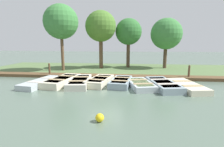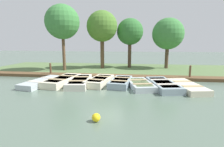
{
  "view_description": "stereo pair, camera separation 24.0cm",
  "coord_description": "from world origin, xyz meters",
  "px_view_note": "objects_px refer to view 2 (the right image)",
  "views": [
    {
      "loc": [
        11.65,
        1.79,
        2.66
      ],
      "look_at": [
        0.5,
        0.52,
        0.65
      ],
      "focal_mm": 28.0,
      "sensor_mm": 36.0,
      "label": 1
    },
    {
      "loc": [
        11.62,
        2.03,
        2.66
      ],
      "look_at": [
        0.5,
        0.52,
        0.65
      ],
      "focal_mm": 28.0,
      "sensor_mm": 36.0,
      "label": 2
    }
  ],
  "objects_px": {
    "rowboat_6": "(163,85)",
    "mooring_post_far": "(190,73)",
    "rowboat_1": "(62,80)",
    "mooring_post_near": "(51,70)",
    "rowboat_5": "(140,84)",
    "park_tree_right": "(168,34)",
    "rowboat_2": "(80,82)",
    "buoy": "(96,118)",
    "park_tree_center": "(130,32)",
    "rowboat_7": "(187,86)",
    "rowboat_3": "(100,81)",
    "park_tree_left": "(102,27)",
    "rowboat_0": "(42,82)",
    "rowboat_4": "(121,82)",
    "park_tree_far_left": "(62,22)"
  },
  "relations": [
    {
      "from": "rowboat_0",
      "to": "rowboat_6",
      "type": "relative_size",
      "value": 0.97
    },
    {
      "from": "park_tree_center",
      "to": "park_tree_right",
      "type": "relative_size",
      "value": 1.01
    },
    {
      "from": "rowboat_0",
      "to": "rowboat_1",
      "type": "distance_m",
      "value": 1.24
    },
    {
      "from": "mooring_post_far",
      "to": "park_tree_right",
      "type": "xyz_separation_m",
      "value": [
        -4.76,
        -0.85,
        2.9
      ]
    },
    {
      "from": "rowboat_5",
      "to": "mooring_post_near",
      "type": "bearing_deg",
      "value": -123.28
    },
    {
      "from": "rowboat_7",
      "to": "rowboat_5",
      "type": "bearing_deg",
      "value": -102.62
    },
    {
      "from": "rowboat_2",
      "to": "rowboat_3",
      "type": "distance_m",
      "value": 1.27
    },
    {
      "from": "rowboat_3",
      "to": "mooring_post_far",
      "type": "height_order",
      "value": "mooring_post_far"
    },
    {
      "from": "rowboat_1",
      "to": "mooring_post_near",
      "type": "relative_size",
      "value": 3.14
    },
    {
      "from": "rowboat_0",
      "to": "rowboat_2",
      "type": "bearing_deg",
      "value": 106.74
    },
    {
      "from": "rowboat_0",
      "to": "rowboat_4",
      "type": "distance_m",
      "value": 5.0
    },
    {
      "from": "rowboat_2",
      "to": "park_tree_center",
      "type": "height_order",
      "value": "park_tree_center"
    },
    {
      "from": "rowboat_1",
      "to": "rowboat_5",
      "type": "xyz_separation_m",
      "value": [
        0.19,
        5.0,
        -0.05
      ]
    },
    {
      "from": "rowboat_6",
      "to": "rowboat_0",
      "type": "bearing_deg",
      "value": -99.89
    },
    {
      "from": "park_tree_center",
      "to": "buoy",
      "type": "bearing_deg",
      "value": -3.08
    },
    {
      "from": "rowboat_3",
      "to": "park_tree_left",
      "type": "height_order",
      "value": "park_tree_left"
    },
    {
      "from": "rowboat_5",
      "to": "rowboat_6",
      "type": "height_order",
      "value": "rowboat_6"
    },
    {
      "from": "rowboat_5",
      "to": "park_tree_right",
      "type": "height_order",
      "value": "park_tree_right"
    },
    {
      "from": "rowboat_2",
      "to": "mooring_post_far",
      "type": "height_order",
      "value": "mooring_post_far"
    },
    {
      "from": "rowboat_4",
      "to": "park_tree_right",
      "type": "bearing_deg",
      "value": 156.78
    },
    {
      "from": "rowboat_2",
      "to": "park_tree_left",
      "type": "xyz_separation_m",
      "value": [
        -6.36,
        0.26,
        3.93
      ]
    },
    {
      "from": "rowboat_6",
      "to": "mooring_post_far",
      "type": "height_order",
      "value": "mooring_post_far"
    },
    {
      "from": "rowboat_1",
      "to": "park_tree_right",
      "type": "height_order",
      "value": "park_tree_right"
    },
    {
      "from": "park_tree_left",
      "to": "park_tree_far_left",
      "type": "bearing_deg",
      "value": -60.13
    },
    {
      "from": "mooring_post_far",
      "to": "buoy",
      "type": "bearing_deg",
      "value": -34.74
    },
    {
      "from": "rowboat_3",
      "to": "park_tree_center",
      "type": "height_order",
      "value": "park_tree_center"
    },
    {
      "from": "rowboat_1",
      "to": "mooring_post_near",
      "type": "height_order",
      "value": "mooring_post_near"
    },
    {
      "from": "rowboat_1",
      "to": "park_tree_left",
      "type": "xyz_separation_m",
      "value": [
        -6.29,
        1.45,
        3.91
      ]
    },
    {
      "from": "rowboat_3",
      "to": "rowboat_6",
      "type": "bearing_deg",
      "value": 93.78
    },
    {
      "from": "rowboat_3",
      "to": "rowboat_4",
      "type": "bearing_deg",
      "value": 95.75
    },
    {
      "from": "park_tree_far_left",
      "to": "park_tree_left",
      "type": "distance_m",
      "value": 3.66
    },
    {
      "from": "rowboat_6",
      "to": "rowboat_7",
      "type": "height_order",
      "value": "rowboat_6"
    },
    {
      "from": "rowboat_3",
      "to": "park_tree_center",
      "type": "bearing_deg",
      "value": 176.34
    },
    {
      "from": "rowboat_2",
      "to": "mooring_post_far",
      "type": "relative_size",
      "value": 3.2
    },
    {
      "from": "rowboat_5",
      "to": "buoy",
      "type": "height_order",
      "value": "rowboat_5"
    },
    {
      "from": "rowboat_1",
      "to": "mooring_post_far",
      "type": "distance_m",
      "value": 8.85
    },
    {
      "from": "rowboat_6",
      "to": "mooring_post_near",
      "type": "relative_size",
      "value": 3.23
    },
    {
      "from": "park_tree_center",
      "to": "park_tree_right",
      "type": "xyz_separation_m",
      "value": [
        0.17,
        3.61,
        -0.22
      ]
    },
    {
      "from": "rowboat_1",
      "to": "mooring_post_far",
      "type": "height_order",
      "value": "mooring_post_far"
    },
    {
      "from": "rowboat_2",
      "to": "park_tree_far_left",
      "type": "xyz_separation_m",
      "value": [
        -4.54,
        -2.91,
        4.19
      ]
    },
    {
      "from": "park_tree_far_left",
      "to": "park_tree_left",
      "type": "bearing_deg",
      "value": 119.87
    },
    {
      "from": "rowboat_6",
      "to": "buoy",
      "type": "xyz_separation_m",
      "value": [
        4.91,
        -2.92,
        -0.04
      ]
    },
    {
      "from": "rowboat_3",
      "to": "park_tree_left",
      "type": "relative_size",
      "value": 0.51
    },
    {
      "from": "mooring_post_far",
      "to": "buoy",
      "type": "height_order",
      "value": "mooring_post_far"
    },
    {
      "from": "rowboat_6",
      "to": "mooring_post_far",
      "type": "xyz_separation_m",
      "value": [
        -2.48,
        2.21,
        0.35
      ]
    },
    {
      "from": "rowboat_4",
      "to": "rowboat_6",
      "type": "distance_m",
      "value": 2.55
    },
    {
      "from": "rowboat_4",
      "to": "park_tree_right",
      "type": "distance_m",
      "value": 8.59
    },
    {
      "from": "rowboat_5",
      "to": "rowboat_6",
      "type": "relative_size",
      "value": 0.88
    },
    {
      "from": "mooring_post_far",
      "to": "rowboat_7",
      "type": "bearing_deg",
      "value": -18.85
    },
    {
      "from": "rowboat_2",
      "to": "buoy",
      "type": "relative_size",
      "value": 11.6
    }
  ]
}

